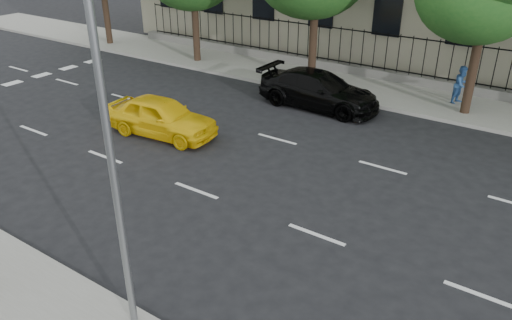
{
  "coord_description": "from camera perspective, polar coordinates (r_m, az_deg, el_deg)",
  "views": [
    {
      "loc": [
        8.64,
        -7.06,
        7.38
      ],
      "look_at": [
        1.8,
        3.0,
        1.31
      ],
      "focal_mm": 35.0,
      "sensor_mm": 36.0,
      "label": 1
    }
  ],
  "objects": [
    {
      "name": "ground",
      "position": [
        13.37,
        -13.85,
        -7.85
      ],
      "size": [
        120.0,
        120.0,
        0.0
      ],
      "primitive_type": "plane",
      "color": "black",
      "rests_on": "ground"
    },
    {
      "name": "far_sidewalk",
      "position": [
        23.9,
        11.47,
        8.2
      ],
      "size": [
        60.0,
        4.0,
        0.15
      ],
      "primitive_type": "cube",
      "color": "gray",
      "rests_on": "ground"
    },
    {
      "name": "lane_markings",
      "position": [
        16.38,
        -1.75,
        -0.24
      ],
      "size": [
        49.6,
        4.62,
        0.01
      ],
      "primitive_type": null,
      "color": "silver",
      "rests_on": "ground"
    },
    {
      "name": "iron_fence",
      "position": [
        25.25,
        13.17,
        10.37
      ],
      "size": [
        30.0,
        0.5,
        2.2
      ],
      "color": "slate",
      "rests_on": "far_sidewalk"
    },
    {
      "name": "street_light",
      "position": [
        8.41,
        -14.71,
        10.28
      ],
      "size": [
        0.25,
        3.32,
        8.05
      ],
      "color": "slate",
      "rests_on": "near_sidewalk"
    },
    {
      "name": "yellow_taxi",
      "position": [
        18.47,
        -10.75,
        4.9
      ],
      "size": [
        4.37,
        2.11,
        1.44
      ],
      "primitive_type": "imported",
      "rotation": [
        0.0,
        0.0,
        1.67
      ],
      "color": "yellow",
      "rests_on": "ground"
    },
    {
      "name": "black_sedan",
      "position": [
        21.05,
        7.17,
        7.96
      ],
      "size": [
        5.2,
        2.16,
        1.5
      ],
      "primitive_type": "imported",
      "rotation": [
        0.0,
        0.0,
        1.56
      ],
      "color": "black",
      "rests_on": "ground"
    },
    {
      "name": "pedestrian_far",
      "position": [
        22.61,
        22.44,
        7.96
      ],
      "size": [
        0.83,
        0.93,
        1.58
      ],
      "primitive_type": "imported",
      "rotation": [
        0.0,
        0.0,
        1.22
      ],
      "color": "#315C9A",
      "rests_on": "far_sidewalk"
    }
  ]
}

